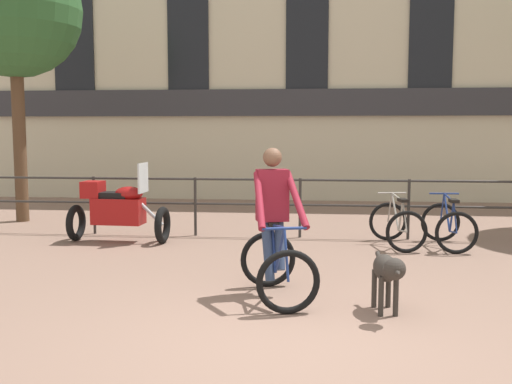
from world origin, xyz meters
TOP-DOWN VIEW (x-y plane):
  - ground_plane at (0.00, 0.00)m, footprint 60.00×60.00m
  - canal_railing at (-0.00, 5.20)m, footprint 15.05×0.05m
  - building_facade at (0.00, 10.99)m, footprint 18.00×0.72m
  - cyclist_with_bike at (-0.18, 1.44)m, footprint 0.97×1.31m
  - dog at (1.02, 0.87)m, footprint 0.31×0.91m
  - parked_motorcycle at (-3.06, 4.46)m, footprint 1.69×0.71m
  - parked_bicycle_near_lamp at (1.60, 4.54)m, footprint 0.83×1.20m
  - parked_bicycle_mid_left at (2.41, 4.54)m, footprint 0.70×1.13m
  - tree_canalside_left at (-5.79, 6.49)m, footprint 2.68×2.68m

SIDE VIEW (x-z plane):
  - ground_plane at x=0.00m, z-range 0.00..0.00m
  - parked_bicycle_mid_left at x=2.41m, z-range -0.07..0.79m
  - parked_bicycle_near_lamp at x=1.60m, z-range -0.07..0.79m
  - dog at x=1.02m, z-range 0.13..0.79m
  - parked_motorcycle at x=-3.06m, z-range -0.11..1.24m
  - canal_railing at x=0.00m, z-range 0.18..1.23m
  - cyclist_with_bike at x=-0.18m, z-range -0.09..1.61m
  - tree_canalside_left at x=-5.79m, z-range 1.44..7.06m
  - building_facade at x=0.00m, z-range -0.02..9.03m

